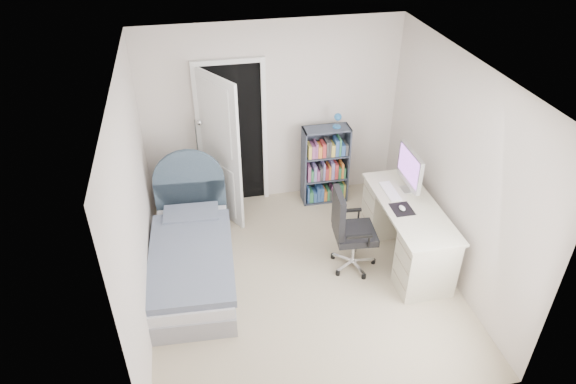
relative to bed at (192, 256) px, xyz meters
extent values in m
cube|color=tan|center=(1.22, -0.32, -0.29)|extent=(3.40, 3.60, 0.05)
cube|color=white|center=(1.22, -0.32, 2.26)|extent=(3.40, 3.60, 0.05)
cube|color=beige|center=(1.22, 1.51, 0.98)|extent=(3.40, 0.05, 2.50)
cube|color=beige|center=(1.22, -2.14, 0.98)|extent=(3.40, 0.05, 2.50)
cube|color=beige|center=(-0.50, -0.32, 0.98)|extent=(0.05, 3.60, 2.50)
cube|color=beige|center=(2.95, -0.32, 0.98)|extent=(0.05, 3.60, 2.50)
cube|color=black|center=(0.67, 1.48, 0.73)|extent=(0.80, 0.01, 2.00)
cube|color=white|center=(0.24, 1.45, 0.73)|extent=(0.06, 0.06, 2.00)
cube|color=white|center=(1.10, 1.45, 0.73)|extent=(0.06, 0.06, 2.00)
cube|color=white|center=(0.67, 1.45, 1.76)|extent=(0.92, 0.06, 0.06)
cube|color=white|center=(0.48, 1.11, 0.73)|extent=(0.44, 0.71, 2.00)
cube|color=gray|center=(-0.01, -0.10, -0.15)|extent=(0.98, 1.91, 0.24)
cube|color=silver|center=(-0.01, -0.10, 0.04)|extent=(0.97, 1.87, 0.15)
cube|color=slate|center=(-0.01, -0.19, 0.15)|extent=(1.00, 1.63, 0.09)
cube|color=slate|center=(0.03, 0.57, 0.17)|extent=(0.68, 0.41, 0.11)
cube|color=#3C4E5D|center=(0.05, 0.87, 0.10)|extent=(0.89, 0.10, 0.74)
cylinder|color=#3C4E5D|center=(0.05, 0.87, 0.48)|extent=(0.89, 0.10, 0.88)
cylinder|color=tan|center=(-0.12, 1.06, 0.01)|extent=(0.04, 0.04, 0.56)
cylinder|color=tan|center=(-0.12, 1.45, 0.01)|extent=(0.04, 0.04, 0.56)
cylinder|color=tan|center=(0.27, 1.06, 0.01)|extent=(0.04, 0.04, 0.56)
cylinder|color=tan|center=(0.27, 1.45, 0.01)|extent=(0.04, 0.04, 0.56)
cube|color=tan|center=(0.07, 1.26, 0.28)|extent=(0.45, 0.45, 0.03)
cube|color=tan|center=(0.07, 1.26, -0.07)|extent=(0.40, 0.40, 0.02)
cube|color=#B24C33|center=(0.02, 1.26, 0.31)|extent=(0.18, 0.25, 0.03)
cube|color=#3F598C|center=(0.02, 1.26, 0.34)|extent=(0.17, 0.23, 0.03)
cube|color=#D8CC7F|center=(0.02, 1.26, 0.37)|extent=(0.16, 0.22, 0.03)
cylinder|color=silver|center=(0.20, 1.35, -0.26)|extent=(0.19, 0.19, 0.02)
cylinder|color=silver|center=(0.20, 1.35, 0.41)|extent=(0.02, 0.02, 1.34)
sphere|color=silver|center=(0.26, 1.31, 1.05)|extent=(0.08, 0.08, 0.08)
cube|color=#383F4D|center=(1.59, 1.22, 0.29)|extent=(0.02, 0.27, 1.12)
cube|color=#383F4D|center=(2.20, 1.22, 0.29)|extent=(0.02, 0.27, 1.12)
cube|color=#383F4D|center=(1.90, 1.22, 0.84)|extent=(0.63, 0.27, 0.02)
cube|color=#383F4D|center=(1.90, 1.22, -0.26)|extent=(0.63, 0.27, 0.02)
cube|color=#383F4D|center=(1.90, 1.34, 0.29)|extent=(0.63, 0.01, 1.12)
cube|color=#383F4D|center=(1.90, 1.22, 0.09)|extent=(0.59, 0.25, 0.02)
cube|color=#383F4D|center=(1.90, 1.22, 0.45)|extent=(0.59, 0.25, 0.02)
cylinder|color=#276CAB|center=(2.03, 1.22, 0.86)|extent=(0.11, 0.11, 0.02)
cylinder|color=silver|center=(2.03, 1.22, 0.93)|extent=(0.01, 0.01, 0.14)
sphere|color=#276CAB|center=(2.03, 1.19, 1.02)|extent=(0.10, 0.10, 0.10)
cube|color=#335999|center=(1.65, 1.20, -0.12)|extent=(0.03, 0.19, 0.24)
cube|color=#337F4C|center=(1.69, 1.20, -0.16)|extent=(0.05, 0.19, 0.17)
cube|color=#335999|center=(1.75, 1.20, -0.17)|extent=(0.04, 0.19, 0.15)
cube|color=#335999|center=(1.80, 1.20, -0.14)|extent=(0.05, 0.19, 0.21)
cube|color=#335999|center=(1.85, 1.20, -0.14)|extent=(0.04, 0.19, 0.21)
cube|color=orange|center=(1.90, 1.20, -0.16)|extent=(0.04, 0.19, 0.15)
cube|color=#337F4C|center=(1.94, 1.20, -0.15)|extent=(0.03, 0.19, 0.17)
cube|color=#3F3F3F|center=(1.97, 1.20, -0.17)|extent=(0.03, 0.19, 0.15)
cube|color=#994C7F|center=(2.01, 1.20, -0.14)|extent=(0.02, 0.19, 0.20)
cube|color=#337F4C|center=(2.04, 1.20, -0.15)|extent=(0.03, 0.19, 0.18)
cube|color=#B23333|center=(2.08, 1.20, -0.16)|extent=(0.04, 0.19, 0.16)
cube|color=#337F4C|center=(2.13, 1.20, -0.13)|extent=(0.05, 0.19, 0.23)
cube|color=#D8BF4C|center=(2.17, 1.20, -0.12)|extent=(0.02, 0.19, 0.23)
cube|color=#994C7F|center=(1.65, 1.20, 0.23)|extent=(0.04, 0.19, 0.23)
cube|color=#337F4C|center=(1.70, 1.20, 0.19)|extent=(0.04, 0.19, 0.16)
cube|color=#7F72B2|center=(1.74, 1.20, 0.22)|extent=(0.04, 0.19, 0.23)
cube|color=#994C7F|center=(1.78, 1.20, 0.19)|extent=(0.04, 0.19, 0.15)
cube|color=#3F3F3F|center=(1.82, 1.20, 0.20)|extent=(0.04, 0.19, 0.19)
cube|color=#7F72B2|center=(1.86, 1.20, 0.23)|extent=(0.03, 0.19, 0.25)
cube|color=#B23333|center=(1.90, 1.20, 0.20)|extent=(0.04, 0.19, 0.17)
cube|color=orange|center=(1.94, 1.20, 0.21)|extent=(0.03, 0.19, 0.20)
cube|color=#7F72B2|center=(1.99, 1.20, 0.23)|extent=(0.04, 0.19, 0.25)
cube|color=#B23333|center=(2.04, 1.20, 0.22)|extent=(0.05, 0.19, 0.22)
cube|color=#337F4C|center=(2.08, 1.20, 0.19)|extent=(0.04, 0.19, 0.16)
cube|color=orange|center=(2.12, 1.20, 0.22)|extent=(0.03, 0.19, 0.22)
cube|color=#337F4C|center=(2.16, 1.20, 0.18)|extent=(0.03, 0.19, 0.15)
cube|color=#D8BF4C|center=(1.65, 1.20, 0.56)|extent=(0.04, 0.19, 0.18)
cube|color=#994C7F|center=(1.70, 1.20, 0.56)|extent=(0.05, 0.19, 0.18)
cube|color=#994C7F|center=(1.75, 1.20, 0.57)|extent=(0.03, 0.19, 0.21)
cube|color=orange|center=(1.79, 1.20, 0.55)|extent=(0.05, 0.19, 0.17)
cube|color=#B23333|center=(1.85, 1.20, 0.57)|extent=(0.05, 0.19, 0.19)
cube|color=#3F3F3F|center=(1.89, 1.20, 0.58)|extent=(0.03, 0.19, 0.22)
cube|color=#3F3F3F|center=(1.93, 1.20, 0.58)|extent=(0.03, 0.19, 0.22)
cube|color=#D8BF4C|center=(1.97, 1.20, 0.55)|extent=(0.05, 0.19, 0.17)
cube|color=#335999|center=(2.03, 1.20, 0.58)|extent=(0.05, 0.19, 0.23)
cube|color=#337F4C|center=(2.07, 1.20, 0.59)|extent=(0.02, 0.19, 0.25)
cube|color=#335999|center=(2.11, 1.20, 0.55)|extent=(0.05, 0.19, 0.16)
cube|color=#3F3F3F|center=(2.16, 1.20, 0.55)|extent=(0.04, 0.19, 0.15)
cube|color=beige|center=(2.52, -0.21, 0.49)|extent=(0.63, 1.58, 0.03)
cube|color=beige|center=(2.52, -0.77, 0.10)|extent=(0.58, 0.42, 0.74)
cube|color=beige|center=(2.52, 0.35, 0.10)|extent=(0.58, 0.42, 0.74)
cube|color=silver|center=(2.62, 0.11, 0.51)|extent=(0.17, 0.17, 0.01)
cube|color=silver|center=(2.66, 0.11, 0.63)|extent=(0.03, 0.06, 0.23)
cube|color=silver|center=(2.60, 0.11, 0.82)|extent=(0.05, 0.59, 0.42)
cube|color=#9E51C5|center=(2.58, 0.11, 0.84)|extent=(0.00, 0.53, 0.34)
cube|color=white|center=(2.39, 0.11, 0.51)|extent=(0.14, 0.42, 0.02)
cube|color=black|center=(2.39, -0.26, 0.50)|extent=(0.23, 0.27, 0.00)
ellipsoid|color=white|center=(2.39, -0.26, 0.52)|extent=(0.06, 0.11, 0.03)
cube|color=silver|center=(2.00, -0.24, -0.21)|extent=(0.27, 0.06, 0.02)
cylinder|color=black|center=(2.13, -0.25, -0.24)|extent=(0.06, 0.06, 0.06)
cube|color=silver|center=(1.92, -0.11, -0.21)|extent=(0.14, 0.26, 0.02)
cylinder|color=black|center=(1.97, 0.01, -0.24)|extent=(0.06, 0.06, 0.06)
cube|color=silver|center=(1.77, -0.14, -0.21)|extent=(0.23, 0.20, 0.02)
cylinder|color=black|center=(1.67, -0.06, -0.24)|extent=(0.06, 0.06, 0.06)
cube|color=silver|center=(1.76, -0.29, -0.21)|extent=(0.25, 0.17, 0.02)
cylinder|color=black|center=(1.65, -0.36, -0.24)|extent=(0.06, 0.06, 0.06)
cube|color=silver|center=(1.90, -0.35, -0.21)|extent=(0.10, 0.27, 0.02)
cylinder|color=black|center=(1.93, -0.48, -0.24)|extent=(0.06, 0.06, 0.06)
cylinder|color=silver|center=(1.87, -0.23, -0.01)|extent=(0.05, 0.05, 0.40)
cube|color=black|center=(1.87, -0.23, 0.21)|extent=(0.50, 0.50, 0.09)
cube|color=black|center=(1.66, -0.21, 0.52)|extent=(0.10, 0.42, 0.53)
cube|color=black|center=(1.83, -0.47, 0.36)|extent=(0.29, 0.06, 0.03)
cube|color=black|center=(1.87, 0.02, 0.36)|extent=(0.29, 0.06, 0.03)
camera|label=1|loc=(0.17, -4.64, 3.87)|focal=32.00mm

